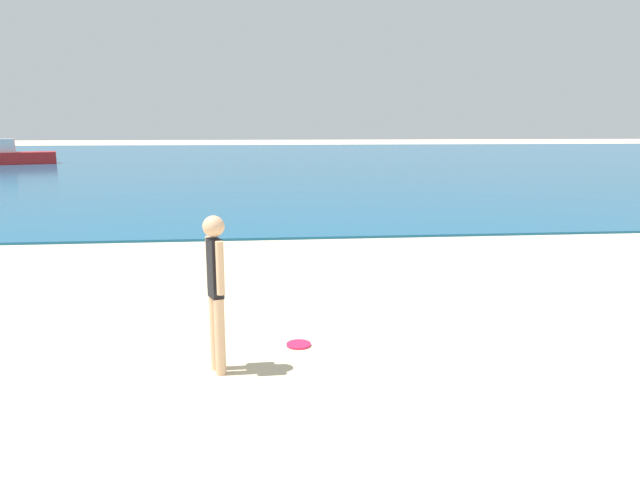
{
  "coord_description": "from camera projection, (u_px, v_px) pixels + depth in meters",
  "views": [
    {
      "loc": [
        -1.48,
        2.1,
        2.56
      ],
      "look_at": [
        -0.6,
        11.18,
        0.72
      ],
      "focal_mm": 32.37,
      "sensor_mm": 36.0,
      "label": 1
    }
  ],
  "objects": [
    {
      "name": "person_standing",
      "position": [
        216.0,
        285.0,
        5.89
      ],
      "size": [
        0.22,
        0.36,
        1.66
      ],
      "rotation": [
        0.0,
        0.0,
        1.99
      ],
      "color": "#DDAD84",
      "rests_on": "ground"
    },
    {
      "name": "frisbee",
      "position": [
        299.0,
        345.0,
        6.78
      ],
      "size": [
        0.29,
        0.29,
        0.03
      ],
      "primitive_type": "cylinder",
      "color": "#E51E4C",
      "rests_on": "ground"
    },
    {
      "name": "water",
      "position": [
        284.0,
        159.0,
        42.33
      ],
      "size": [
        160.0,
        60.0,
        0.06
      ],
      "primitive_type": "cube",
      "color": "#14567F",
      "rests_on": "ground"
    },
    {
      "name": "boat_far",
      "position": [
        12.0,
        155.0,
        36.65
      ],
      "size": [
        4.93,
        2.91,
        1.6
      ],
      "rotation": [
        0.0,
        0.0,
        0.32
      ],
      "color": "red",
      "rests_on": "water"
    }
  ]
}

